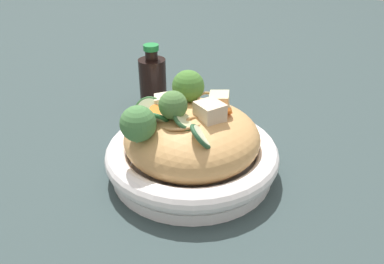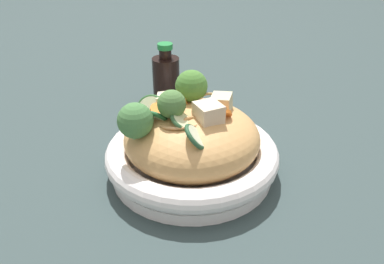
{
  "view_description": "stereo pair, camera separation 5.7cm",
  "coord_description": "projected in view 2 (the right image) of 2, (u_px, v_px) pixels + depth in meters",
  "views": [
    {
      "loc": [
        -0.41,
        -0.27,
        0.35
      ],
      "look_at": [
        0.0,
        0.0,
        0.07
      ],
      "focal_mm": 36.89,
      "sensor_mm": 36.0,
      "label": 1
    },
    {
      "loc": [
        -0.38,
        -0.32,
        0.35
      ],
      "look_at": [
        0.0,
        0.0,
        0.07
      ],
      "focal_mm": 36.89,
      "sensor_mm": 36.0,
      "label": 2
    }
  ],
  "objects": [
    {
      "name": "soy_sauce_bottle",
      "position": [
        166.0,
        81.0,
        0.77
      ],
      "size": [
        0.05,
        0.05,
        0.13
      ],
      "color": "black",
      "rests_on": "ground_plane"
    },
    {
      "name": "broccoli_florets",
      "position": [
        166.0,
        104.0,
        0.55
      ],
      "size": [
        0.17,
        0.08,
        0.07
      ],
      "color": "#99B173",
      "rests_on": "serving_bowl"
    },
    {
      "name": "serving_bowl",
      "position": [
        192.0,
        157.0,
        0.59
      ],
      "size": [
        0.26,
        0.26,
        0.05
      ],
      "color": "white",
      "rests_on": "ground_plane"
    },
    {
      "name": "zucchini_slices",
      "position": [
        169.0,
        120.0,
        0.54
      ],
      "size": [
        0.07,
        0.15,
        0.04
      ],
      "color": "beige",
      "rests_on": "serving_bowl"
    },
    {
      "name": "noodle_heap",
      "position": [
        192.0,
        137.0,
        0.57
      ],
      "size": [
        0.2,
        0.2,
        0.1
      ],
      "color": "tan",
      "rests_on": "serving_bowl"
    },
    {
      "name": "carrot_coins",
      "position": [
        184.0,
        109.0,
        0.57
      ],
      "size": [
        0.08,
        0.15,
        0.04
      ],
      "color": "orange",
      "rests_on": "serving_bowl"
    },
    {
      "name": "chicken_chunks",
      "position": [
        205.0,
        108.0,
        0.55
      ],
      "size": [
        0.09,
        0.12,
        0.03
      ],
      "color": "beige",
      "rests_on": "serving_bowl"
    },
    {
      "name": "ground_plane",
      "position": [
        192.0,
        172.0,
        0.6
      ],
      "size": [
        3.0,
        3.0,
        0.0
      ],
      "primitive_type": "plane",
      "color": "#304040"
    }
  ]
}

